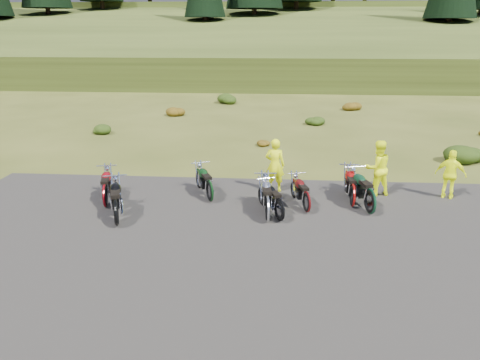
# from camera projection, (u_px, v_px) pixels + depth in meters

# --- Properties ---
(ground) EXTENTS (300.00, 300.00, 0.00)m
(ground) POSITION_uv_depth(u_px,v_px,m) (265.00, 222.00, 13.77)
(ground) COLOR #394115
(ground) RESTS_ON ground
(gravel_pad) EXTENTS (20.00, 12.00, 0.04)m
(gravel_pad) POSITION_uv_depth(u_px,v_px,m) (264.00, 253.00, 11.88)
(gravel_pad) COLOR black
(gravel_pad) RESTS_ON ground
(hill_slope) EXTENTS (300.00, 45.97, 9.37)m
(hill_slope) POSITION_uv_depth(u_px,v_px,m) (274.00, 70.00, 61.12)
(hill_slope) COLOR #2E3812
(hill_slope) RESTS_ON ground
(hill_plateau) EXTENTS (300.00, 90.00, 9.17)m
(hill_plateau) POSITION_uv_depth(u_px,v_px,m) (276.00, 49.00, 117.94)
(hill_plateau) COLOR #2E3812
(hill_plateau) RESTS_ON ground
(shrub_1) EXTENTS (1.03, 1.03, 0.61)m
(shrub_1) POSITION_uv_depth(u_px,v_px,m) (101.00, 128.00, 25.03)
(shrub_1) COLOR #1F360D
(shrub_1) RESTS_ON ground
(shrub_2) EXTENTS (1.30, 1.30, 0.77)m
(shrub_2) POSITION_uv_depth(u_px,v_px,m) (175.00, 110.00, 29.82)
(shrub_2) COLOR #62340C
(shrub_2) RESTS_ON ground
(shrub_3) EXTENTS (1.56, 1.56, 0.92)m
(shrub_3) POSITION_uv_depth(u_px,v_px,m) (228.00, 98.00, 34.60)
(shrub_3) COLOR #1F360D
(shrub_3) RESTS_ON ground
(shrub_4) EXTENTS (0.77, 0.77, 0.45)m
(shrub_4) POSITION_uv_depth(u_px,v_px,m) (262.00, 141.00, 22.44)
(shrub_4) COLOR #62340C
(shrub_4) RESTS_ON ground
(shrub_5) EXTENTS (1.03, 1.03, 0.61)m
(shrub_5) POSITION_uv_depth(u_px,v_px,m) (314.00, 120.00, 27.23)
(shrub_5) COLOR #1F360D
(shrub_5) RESTS_ON ground
(shrub_6) EXTENTS (1.30, 1.30, 0.77)m
(shrub_6) POSITION_uv_depth(u_px,v_px,m) (351.00, 104.00, 32.02)
(shrub_6) COLOR #62340C
(shrub_6) RESTS_ON ground
(shrub_7) EXTENTS (1.56, 1.56, 0.92)m
(shrub_7) POSITION_uv_depth(u_px,v_px,m) (466.00, 151.00, 19.76)
(shrub_7) COLOR #1F360D
(shrub_7) RESTS_ON ground
(motorcycle_0) EXTENTS (1.38, 2.34, 1.16)m
(motorcycle_0) POSITION_uv_depth(u_px,v_px,m) (117.00, 226.00, 13.50)
(motorcycle_0) COLOR black
(motorcycle_0) RESTS_ON ground
(motorcycle_1) EXTENTS (1.16, 2.14, 1.07)m
(motorcycle_1) POSITION_uv_depth(u_px,v_px,m) (106.00, 207.00, 14.89)
(motorcycle_1) COLOR maroon
(motorcycle_1) RESTS_ON ground
(motorcycle_2) EXTENTS (1.43, 2.10, 1.05)m
(motorcycle_2) POSITION_uv_depth(u_px,v_px,m) (210.00, 202.00, 15.35)
(motorcycle_2) COLOR black
(motorcycle_2) RESTS_ON ground
(motorcycle_3) EXTENTS (0.91, 2.22, 1.14)m
(motorcycle_3) POSITION_uv_depth(u_px,v_px,m) (267.00, 222.00, 13.79)
(motorcycle_3) COLOR #B4B4B9
(motorcycle_3) RESTS_ON ground
(motorcycle_4) EXTENTS (1.10, 1.96, 0.98)m
(motorcycle_4) POSITION_uv_depth(u_px,v_px,m) (306.00, 213.00, 14.45)
(motorcycle_4) COLOR #490C0C
(motorcycle_4) RESTS_ON ground
(motorcycle_5) EXTENTS (1.38, 2.05, 1.02)m
(motorcycle_5) POSITION_uv_depth(u_px,v_px,m) (279.00, 221.00, 13.81)
(motorcycle_5) COLOR black
(motorcycle_5) RESTS_ON ground
(motorcycle_6) EXTENTS (0.71, 2.09, 1.09)m
(motorcycle_6) POSITION_uv_depth(u_px,v_px,m) (352.00, 207.00, 14.90)
(motorcycle_6) COLOR maroon
(motorcycle_6) RESTS_ON ground
(motorcycle_7) EXTENTS (1.26, 2.35, 1.17)m
(motorcycle_7) POSITION_uv_depth(u_px,v_px,m) (369.00, 214.00, 14.34)
(motorcycle_7) COLOR #0E321C
(motorcycle_7) RESTS_ON ground
(person_middle) EXTENTS (0.73, 0.54, 1.85)m
(person_middle) POSITION_uv_depth(u_px,v_px,m) (275.00, 166.00, 16.05)
(person_middle) COLOR #F2FF0D
(person_middle) RESTS_ON ground
(person_right_a) EXTENTS (1.09, 0.96, 1.89)m
(person_right_a) POSITION_uv_depth(u_px,v_px,m) (377.00, 169.00, 15.65)
(person_right_a) COLOR #F2FF0D
(person_right_a) RESTS_ON ground
(person_right_b) EXTENTS (1.04, 0.77, 1.64)m
(person_right_b) POSITION_uv_depth(u_px,v_px,m) (450.00, 175.00, 15.38)
(person_right_b) COLOR #F2FF0D
(person_right_b) RESTS_ON ground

